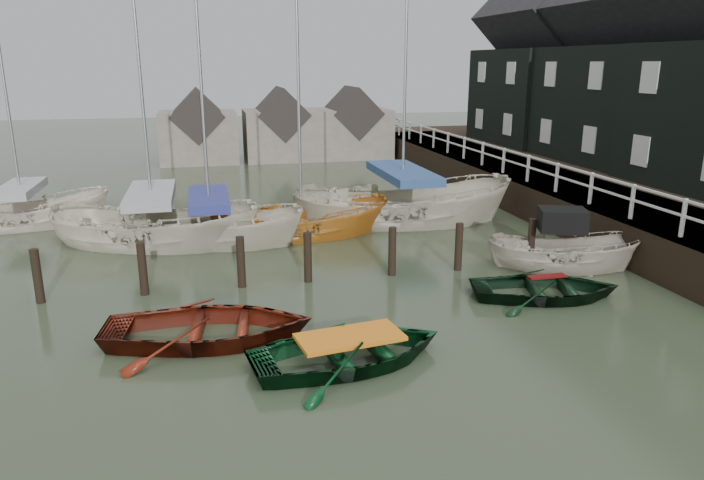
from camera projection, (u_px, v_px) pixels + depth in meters
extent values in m
plane|color=#2D3622|center=(380.00, 319.00, 14.71)|extent=(120.00, 120.00, 0.00)
cube|color=black|center=(536.00, 174.00, 25.81)|extent=(3.00, 32.00, 0.20)
cube|color=silver|center=(504.00, 149.00, 25.19)|extent=(0.06, 32.00, 0.06)
cube|color=silver|center=(504.00, 159.00, 25.29)|extent=(0.06, 32.00, 0.06)
cube|color=black|center=(647.00, 200.00, 27.41)|extent=(14.00, 38.00, 1.50)
cube|color=black|center=(629.00, 104.00, 28.19)|extent=(6.00, 7.00, 5.00)
cube|color=black|center=(641.00, 4.00, 27.03)|extent=(6.11, 7.14, 6.11)
cube|color=black|center=(548.00, 96.00, 34.74)|extent=(6.40, 7.00, 5.00)
cube|color=black|center=(554.00, 15.00, 33.59)|extent=(6.52, 7.14, 6.52)
cylinder|color=black|center=(38.00, 284.00, 15.60)|extent=(0.22, 0.22, 1.80)
cylinder|color=black|center=(143.00, 276.00, 16.16)|extent=(0.22, 0.22, 1.80)
cylinder|color=black|center=(241.00, 269.00, 16.72)|extent=(0.22, 0.22, 1.80)
cylinder|color=black|center=(308.00, 264.00, 17.12)|extent=(0.22, 0.22, 1.80)
cylinder|color=black|center=(392.00, 258.00, 17.65)|extent=(0.22, 0.22, 1.80)
cylinder|color=black|center=(458.00, 253.00, 18.10)|extent=(0.22, 0.22, 1.80)
cylinder|color=black|center=(531.00, 248.00, 18.61)|extent=(0.22, 0.22, 1.80)
cube|color=#665B51|center=(199.00, 137.00, 37.75)|extent=(4.50, 4.00, 3.00)
cube|color=#282321|center=(197.00, 115.00, 37.40)|extent=(3.18, 4.08, 3.18)
cube|color=#665B51|center=(281.00, 135.00, 38.86)|extent=(4.50, 4.00, 3.00)
cube|color=#282321|center=(281.00, 113.00, 38.51)|extent=(3.18, 4.08, 3.18)
cube|color=#665B51|center=(352.00, 133.00, 39.86)|extent=(4.50, 4.00, 3.00)
cube|color=#282321|center=(352.00, 112.00, 39.51)|extent=(3.18, 4.08, 3.18)
imported|color=#59190C|center=(210.00, 340.00, 13.60)|extent=(4.80, 3.69, 0.92)
imported|color=black|center=(350.00, 364.00, 12.55)|extent=(4.38, 3.41, 0.83)
imported|color=black|center=(545.00, 298.00, 16.08)|extent=(4.27, 3.47, 0.78)
imported|color=#BCB0A1|center=(562.00, 269.00, 18.34)|extent=(4.62, 3.01, 1.67)
cube|color=black|center=(562.00, 220.00, 18.14)|extent=(1.56, 1.38, 0.65)
imported|color=beige|center=(155.00, 244.00, 20.86)|extent=(7.72, 5.22, 2.79)
cylinder|color=#B2B2B7|center=(139.00, 66.00, 19.31)|extent=(0.10, 0.10, 8.34)
cube|color=#959499|center=(151.00, 195.00, 20.41)|extent=(4.23, 2.82, 0.30)
imported|color=beige|center=(211.00, 242.00, 21.03)|extent=(6.85, 4.67, 2.48)
cylinder|color=#B2B2B7|center=(200.00, 63.00, 19.45)|extent=(0.10, 0.10, 8.89)
cube|color=navy|center=(209.00, 199.00, 20.62)|extent=(3.75, 2.53, 0.30)
imported|color=#BA7023|center=(302.00, 235.00, 21.90)|extent=(6.19, 2.40, 2.38)
cylinder|color=#B2B2B7|center=(298.00, 67.00, 20.35)|extent=(0.10, 0.10, 8.74)
imported|color=beige|center=(402.00, 222.00, 23.73)|extent=(8.59, 4.33, 3.17)
cylinder|color=#B2B2B7|center=(406.00, 49.00, 22.01)|extent=(0.10, 0.10, 9.07)
cube|color=navy|center=(403.00, 173.00, 23.22)|extent=(4.72, 2.32, 0.30)
imported|color=beige|center=(25.00, 226.00, 23.11)|extent=(6.24, 3.01, 2.32)
cylinder|color=#B2B2B7|center=(7.00, 99.00, 21.86)|extent=(0.10, 0.10, 6.62)
cube|color=#98999E|center=(20.00, 189.00, 22.73)|extent=(3.43, 1.61, 0.30)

